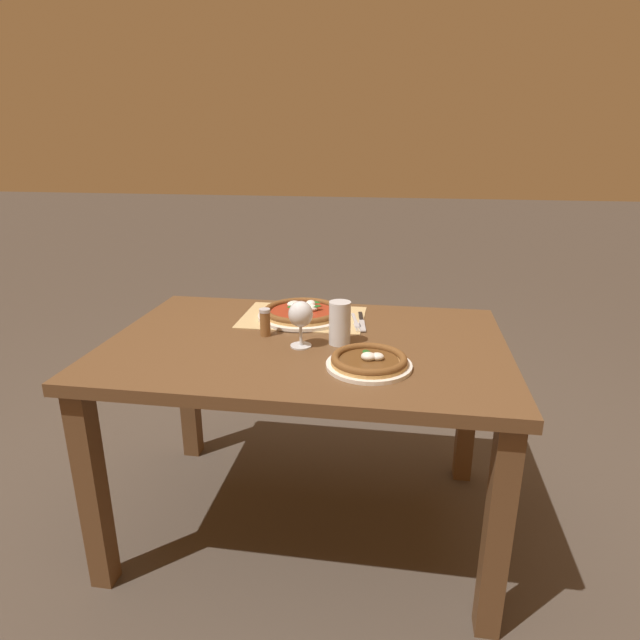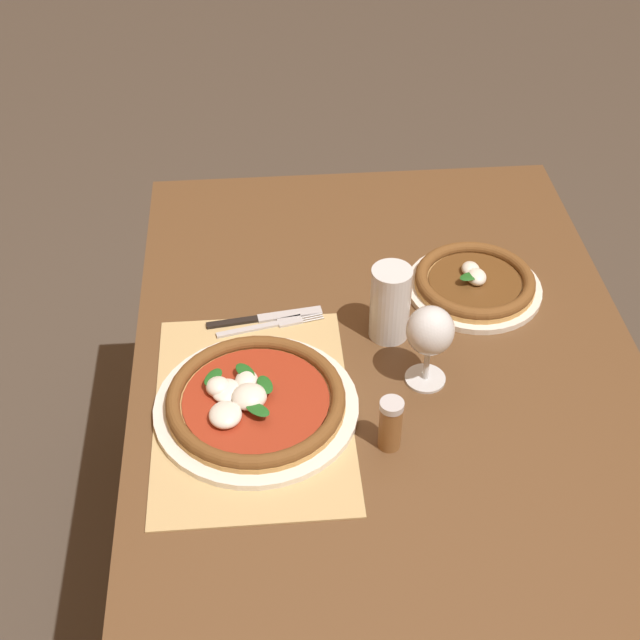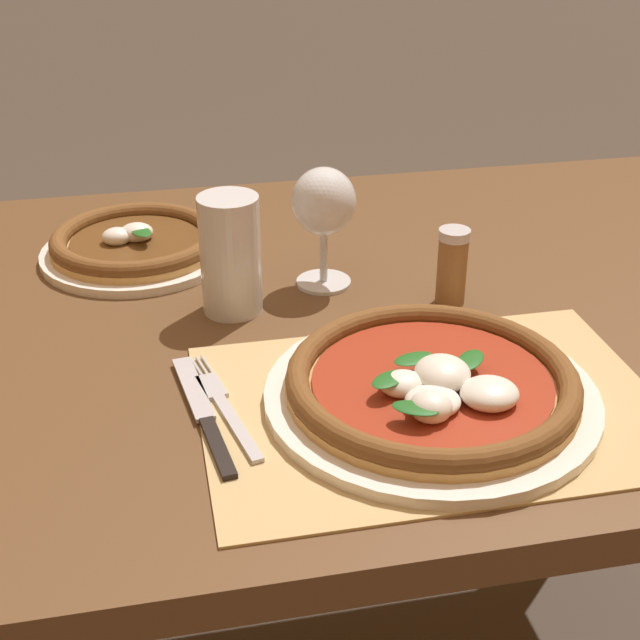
% 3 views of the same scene
% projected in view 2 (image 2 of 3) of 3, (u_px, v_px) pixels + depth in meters
% --- Properties ---
extents(ground_plane, '(24.00, 24.00, 0.00)m').
position_uv_depth(ground_plane, '(375.00, 611.00, 2.01)').
color(ground_plane, '#473D33').
extents(dining_table, '(1.34, 0.89, 0.74)m').
position_uv_depth(dining_table, '(389.00, 419.00, 1.60)').
color(dining_table, brown).
rests_on(dining_table, ground).
extents(paper_placemat, '(0.46, 0.32, 0.00)m').
position_uv_depth(paper_placemat, '(253.00, 410.00, 1.47)').
color(paper_placemat, tan).
rests_on(paper_placemat, dining_table).
extents(pizza_near, '(0.34, 0.34, 0.05)m').
position_uv_depth(pizza_near, '(255.00, 401.00, 1.46)').
color(pizza_near, silver).
rests_on(pizza_near, paper_placemat).
extents(pizza_far, '(0.26, 0.26, 0.05)m').
position_uv_depth(pizza_far, '(475.00, 283.00, 1.70)').
color(pizza_far, silver).
rests_on(pizza_far, dining_table).
extents(wine_glass, '(0.08, 0.08, 0.16)m').
position_uv_depth(wine_glass, '(430.00, 334.00, 1.46)').
color(wine_glass, silver).
rests_on(wine_glass, dining_table).
extents(pint_glass, '(0.07, 0.07, 0.15)m').
position_uv_depth(pint_glass, '(390.00, 304.00, 1.57)').
color(pint_glass, silver).
rests_on(pint_glass, dining_table).
extents(fork, '(0.06, 0.20, 0.00)m').
position_uv_depth(fork, '(271.00, 325.00, 1.63)').
color(fork, '#B7B7BC').
rests_on(fork, paper_placemat).
extents(knife, '(0.05, 0.22, 0.01)m').
position_uv_depth(knife, '(265.00, 318.00, 1.64)').
color(knife, black).
rests_on(knife, paper_placemat).
extents(pepper_shaker, '(0.04, 0.04, 0.10)m').
position_uv_depth(pepper_shaker, '(390.00, 424.00, 1.38)').
color(pepper_shaker, brown).
rests_on(pepper_shaker, dining_table).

